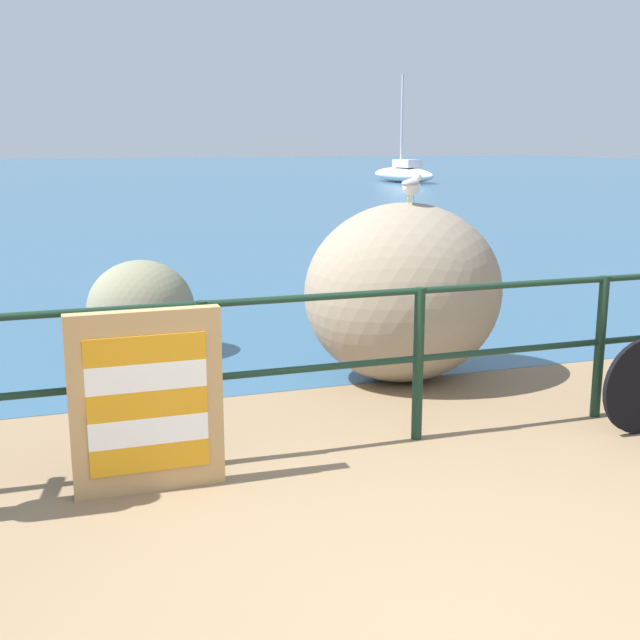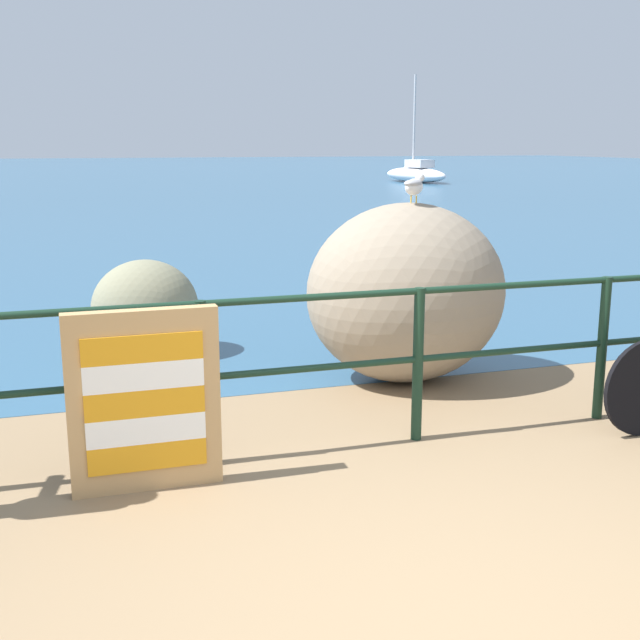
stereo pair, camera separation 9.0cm
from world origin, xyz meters
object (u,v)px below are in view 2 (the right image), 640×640
(folded_deckchair_stack, at_px, (145,401))
(breakwater_boulder_left, at_px, (145,308))
(breakwater_boulder_main, at_px, (406,293))
(sailboat, at_px, (416,173))
(seagull, at_px, (414,185))

(folded_deckchair_stack, height_order, breakwater_boulder_left, folded_deckchair_stack)
(breakwater_boulder_main, height_order, sailboat, sailboat)
(folded_deckchair_stack, distance_m, breakwater_boulder_left, 3.00)
(breakwater_boulder_main, relative_size, sailboat, 0.34)
(seagull, bearing_deg, breakwater_boulder_left, 98.90)
(breakwater_boulder_main, height_order, seagull, seagull)
(seagull, distance_m, sailboat, 32.29)
(folded_deckchair_stack, xyz_separation_m, seagull, (2.27, 1.49, 1.08))
(breakwater_boulder_main, distance_m, sailboat, 32.23)
(folded_deckchair_stack, distance_m, breakwater_boulder_main, 2.73)
(breakwater_boulder_left, height_order, seagull, seagull)
(breakwater_boulder_main, distance_m, breakwater_boulder_left, 2.45)
(folded_deckchair_stack, relative_size, breakwater_boulder_left, 1.08)
(folded_deckchair_stack, relative_size, breakwater_boulder_main, 0.63)
(breakwater_boulder_main, height_order, breakwater_boulder_left, breakwater_boulder_main)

